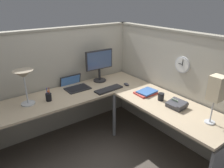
{
  "coord_description": "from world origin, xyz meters",
  "views": [
    {
      "loc": [
        -1.49,
        -2.05,
        1.97
      ],
      "look_at": [
        0.19,
        0.25,
        0.81
      ],
      "focal_mm": 34.21,
      "sensor_mm": 36.0,
      "label": 1
    }
  ],
  "objects_px": {
    "pen_cup": "(49,97)",
    "desk_lamp_paper": "(216,90)",
    "computer_mouse": "(126,84)",
    "desk_lamp_dome": "(24,77)",
    "coffee_mug": "(161,97)",
    "monitor": "(99,63)",
    "office_phone": "(177,105)",
    "wall_clock": "(183,65)",
    "laptop": "(74,85)",
    "keyboard": "(109,89)",
    "book_stack": "(146,92)"
  },
  "relations": [
    {
      "from": "pen_cup",
      "to": "desk_lamp_paper",
      "type": "height_order",
      "value": "desk_lamp_paper"
    },
    {
      "from": "computer_mouse",
      "to": "desk_lamp_dome",
      "type": "bearing_deg",
      "value": 169.71
    },
    {
      "from": "desk_lamp_dome",
      "to": "coffee_mug",
      "type": "bearing_deg",
      "value": -32.26
    },
    {
      "from": "monitor",
      "to": "desk_lamp_dome",
      "type": "height_order",
      "value": "monitor"
    },
    {
      "from": "pen_cup",
      "to": "office_phone",
      "type": "distance_m",
      "value": 1.61
    },
    {
      "from": "pen_cup",
      "to": "office_phone",
      "type": "xyz_separation_m",
      "value": [
        1.18,
        -1.1,
        -0.02
      ]
    },
    {
      "from": "computer_mouse",
      "to": "desk_lamp_paper",
      "type": "relative_size",
      "value": 0.2
    },
    {
      "from": "desk_lamp_paper",
      "to": "wall_clock",
      "type": "xyz_separation_m",
      "value": [
        0.31,
        0.64,
        0.05
      ]
    },
    {
      "from": "computer_mouse",
      "to": "monitor",
      "type": "bearing_deg",
      "value": 120.1
    },
    {
      "from": "laptop",
      "to": "pen_cup",
      "type": "relative_size",
      "value": 2.15
    },
    {
      "from": "keyboard",
      "to": "office_phone",
      "type": "xyz_separation_m",
      "value": [
        0.36,
        -0.92,
        0.03
      ]
    },
    {
      "from": "monitor",
      "to": "keyboard",
      "type": "distance_m",
      "value": 0.48
    },
    {
      "from": "book_stack",
      "to": "coffee_mug",
      "type": "height_order",
      "value": "coffee_mug"
    },
    {
      "from": "office_phone",
      "to": "desk_lamp_paper",
      "type": "distance_m",
      "value": 0.55
    },
    {
      "from": "coffee_mug",
      "to": "pen_cup",
      "type": "bearing_deg",
      "value": 144.48
    },
    {
      "from": "monitor",
      "to": "wall_clock",
      "type": "bearing_deg",
      "value": -61.17
    },
    {
      "from": "laptop",
      "to": "keyboard",
      "type": "distance_m",
      "value": 0.53
    },
    {
      "from": "desk_lamp_paper",
      "to": "computer_mouse",
      "type": "bearing_deg",
      "value": 92.27
    },
    {
      "from": "coffee_mug",
      "to": "wall_clock",
      "type": "height_order",
      "value": "wall_clock"
    },
    {
      "from": "computer_mouse",
      "to": "wall_clock",
      "type": "height_order",
      "value": "wall_clock"
    },
    {
      "from": "computer_mouse",
      "to": "office_phone",
      "type": "xyz_separation_m",
      "value": [
        0.04,
        -0.9,
        0.02
      ]
    },
    {
      "from": "laptop",
      "to": "desk_lamp_paper",
      "type": "distance_m",
      "value": 1.91
    },
    {
      "from": "laptop",
      "to": "computer_mouse",
      "type": "height_order",
      "value": "laptop"
    },
    {
      "from": "monitor",
      "to": "office_phone",
      "type": "xyz_separation_m",
      "value": [
        0.27,
        -1.3,
        -0.26
      ]
    },
    {
      "from": "monitor",
      "to": "desk_lamp_dome",
      "type": "distance_m",
      "value": 1.17
    },
    {
      "from": "desk_lamp_paper",
      "to": "wall_clock",
      "type": "distance_m",
      "value": 0.72
    },
    {
      "from": "book_stack",
      "to": "coffee_mug",
      "type": "distance_m",
      "value": 0.25
    },
    {
      "from": "computer_mouse",
      "to": "desk_lamp_dome",
      "type": "relative_size",
      "value": 0.23
    },
    {
      "from": "keyboard",
      "to": "coffee_mug",
      "type": "distance_m",
      "value": 0.76
    },
    {
      "from": "computer_mouse",
      "to": "pen_cup",
      "type": "relative_size",
      "value": 0.58
    },
    {
      "from": "laptop",
      "to": "office_phone",
      "type": "height_order",
      "value": "laptop"
    },
    {
      "from": "pen_cup",
      "to": "coffee_mug",
      "type": "relative_size",
      "value": 1.88
    },
    {
      "from": "keyboard",
      "to": "coffee_mug",
      "type": "height_order",
      "value": "coffee_mug"
    },
    {
      "from": "desk_lamp_paper",
      "to": "coffee_mug",
      "type": "bearing_deg",
      "value": 91.01
    },
    {
      "from": "monitor",
      "to": "book_stack",
      "type": "height_order",
      "value": "monitor"
    },
    {
      "from": "monitor",
      "to": "desk_lamp_paper",
      "type": "distance_m",
      "value": 1.75
    },
    {
      "from": "laptop",
      "to": "pen_cup",
      "type": "distance_m",
      "value": 0.52
    },
    {
      "from": "laptop",
      "to": "office_phone",
      "type": "distance_m",
      "value": 1.49
    },
    {
      "from": "computer_mouse",
      "to": "coffee_mug",
      "type": "distance_m",
      "value": 0.65
    },
    {
      "from": "office_phone",
      "to": "monitor",
      "type": "bearing_deg",
      "value": 101.78
    },
    {
      "from": "monitor",
      "to": "computer_mouse",
      "type": "relative_size",
      "value": 4.81
    },
    {
      "from": "computer_mouse",
      "to": "pen_cup",
      "type": "height_order",
      "value": "pen_cup"
    },
    {
      "from": "monitor",
      "to": "laptop",
      "type": "distance_m",
      "value": 0.51
    },
    {
      "from": "keyboard",
      "to": "book_stack",
      "type": "bearing_deg",
      "value": -53.93
    },
    {
      "from": "monitor",
      "to": "wall_clock",
      "type": "height_order",
      "value": "wall_clock"
    },
    {
      "from": "laptop",
      "to": "desk_lamp_paper",
      "type": "xyz_separation_m",
      "value": [
        0.72,
        -1.73,
        0.36
      ]
    },
    {
      "from": "office_phone",
      "to": "wall_clock",
      "type": "bearing_deg",
      "value": 34.27
    },
    {
      "from": "monitor",
      "to": "coffee_mug",
      "type": "distance_m",
      "value": 1.1
    },
    {
      "from": "book_stack",
      "to": "keyboard",
      "type": "bearing_deg",
      "value": 129.69
    },
    {
      "from": "coffee_mug",
      "to": "laptop",
      "type": "bearing_deg",
      "value": 123.79
    }
  ]
}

